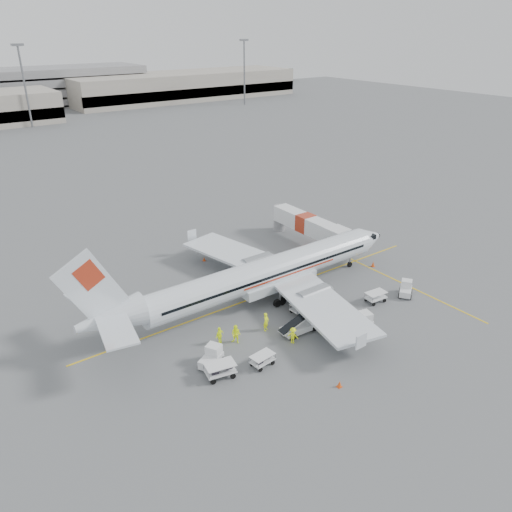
# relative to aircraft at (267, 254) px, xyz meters

# --- Properties ---
(ground) EXTENTS (360.00, 360.00, 0.00)m
(ground) POSITION_rel_aircraft_xyz_m (0.52, 0.71, -5.20)
(ground) COLOR #56595B
(stripe_lead) EXTENTS (44.00, 0.20, 0.01)m
(stripe_lead) POSITION_rel_aircraft_xyz_m (0.52, 0.71, -5.19)
(stripe_lead) COLOR yellow
(stripe_lead) RESTS_ON ground
(stripe_cross) EXTENTS (0.20, 20.00, 0.01)m
(stripe_cross) POSITION_rel_aircraft_xyz_m (14.52, -7.29, -5.19)
(stripe_cross) COLOR yellow
(stripe_cross) RESTS_ON ground
(terminal_east) EXTENTS (90.00, 26.00, 10.00)m
(terminal_east) POSITION_rel_aircraft_xyz_m (70.52, 145.71, -0.20)
(terminal_east) COLOR gray
(terminal_east) RESTS_ON ground
(parking_garage) EXTENTS (62.00, 24.00, 14.00)m
(parking_garage) POSITION_rel_aircraft_xyz_m (25.52, 160.71, 1.80)
(parking_garage) COLOR slate
(parking_garage) RESTS_ON ground
(mast_center) EXTENTS (3.20, 1.20, 22.00)m
(mast_center) POSITION_rel_aircraft_xyz_m (5.52, 118.71, 5.80)
(mast_center) COLOR slate
(mast_center) RESTS_ON ground
(mast_east) EXTENTS (3.20, 1.20, 22.00)m
(mast_east) POSITION_rel_aircraft_xyz_m (80.52, 118.71, 5.80)
(mast_east) COLOR slate
(mast_east) RESTS_ON ground
(aircraft) EXTENTS (37.82, 29.70, 10.40)m
(aircraft) POSITION_rel_aircraft_xyz_m (0.00, 0.00, 0.00)
(aircraft) COLOR white
(aircraft) RESTS_ON ground
(jet_bridge) EXTENTS (2.80, 14.87, 3.90)m
(jet_bridge) POSITION_rel_aircraft_xyz_m (13.41, 8.96, -3.25)
(jet_bridge) COLOR silver
(jet_bridge) RESTS_ON ground
(belt_loader) EXTENTS (5.04, 2.09, 2.68)m
(belt_loader) POSITION_rel_aircraft_xyz_m (-1.53, -7.19, -3.86)
(belt_loader) COLOR silver
(belt_loader) RESTS_ON ground
(tug_fore) EXTENTS (2.45, 2.21, 1.65)m
(tug_fore) POSITION_rel_aircraft_xyz_m (12.46, -8.69, -4.38)
(tug_fore) COLOR silver
(tug_fore) RESTS_ON ground
(tug_mid) EXTENTS (2.52, 1.77, 1.77)m
(tug_mid) POSITION_rel_aircraft_xyz_m (3.48, -10.37, -4.31)
(tug_mid) COLOR silver
(tug_mid) RESTS_ON ground
(tug_aft) EXTENTS (2.69, 2.29, 1.80)m
(tug_aft) POSITION_rel_aircraft_xyz_m (-11.23, -6.69, -4.30)
(tug_aft) COLOR silver
(tug_aft) RESTS_ON ground
(cart_loaded_a) EXTENTS (2.78, 1.98, 1.32)m
(cart_loaded_a) POSITION_rel_aircraft_xyz_m (-11.38, -8.43, -4.54)
(cart_loaded_a) COLOR silver
(cart_loaded_a) RESTS_ON ground
(cart_loaded_b) EXTENTS (2.23, 1.47, 1.10)m
(cart_loaded_b) POSITION_rel_aircraft_xyz_m (-7.59, -9.27, -4.65)
(cart_loaded_b) COLOR silver
(cart_loaded_b) RESTS_ON ground
(cart_empty_a) EXTENTS (2.19, 1.37, 1.11)m
(cart_empty_a) POSITION_rel_aircraft_xyz_m (0.86, -4.59, -4.64)
(cart_empty_a) COLOR silver
(cart_empty_a) RESTS_ON ground
(cart_empty_b) EXTENTS (2.33, 1.50, 1.16)m
(cart_empty_b) POSITION_rel_aircraft_xyz_m (8.78, -7.68, -4.62)
(cart_empty_b) COLOR silver
(cart_empty_b) RESTS_ON ground
(cone_nose) EXTENTS (0.42, 0.42, 0.69)m
(cone_nose) POSITION_rel_aircraft_xyz_m (15.14, -1.68, -4.85)
(cone_nose) COLOR #E24B12
(cone_nose) RESTS_ON ground
(cone_port) EXTENTS (0.35, 0.35, 0.57)m
(cone_port) POSITION_rel_aircraft_xyz_m (-0.76, 12.00, -4.92)
(cone_port) COLOR #E24B12
(cone_port) RESTS_ON ground
(cone_stbd) EXTENTS (0.39, 0.39, 0.64)m
(cone_stbd) POSITION_rel_aircraft_xyz_m (-4.22, -15.31, -4.88)
(cone_stbd) COLOR #E24B12
(cone_stbd) RESTS_ON ground
(crew_a) EXTENTS (0.83, 0.72, 1.90)m
(crew_a) POSITION_rel_aircraft_xyz_m (-3.99, -5.06, -4.25)
(crew_a) COLOR #D9EF0F
(crew_a) RESTS_ON ground
(crew_b) EXTENTS (1.07, 1.14, 1.87)m
(crew_b) POSITION_rel_aircraft_xyz_m (-7.52, -5.10, -4.26)
(crew_b) COLOR #D9EF0F
(crew_b) RESTS_ON ground
(crew_c) EXTENTS (1.02, 1.21, 1.62)m
(crew_c) POSITION_rel_aircraft_xyz_m (-3.27, -8.24, -4.39)
(crew_c) COLOR #D9EF0F
(crew_c) RESTS_ON ground
(crew_d) EXTENTS (1.12, 0.72, 1.78)m
(crew_d) POSITION_rel_aircraft_xyz_m (-8.82, -4.30, -4.31)
(crew_d) COLOR #D9EF0F
(crew_d) RESTS_ON ground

